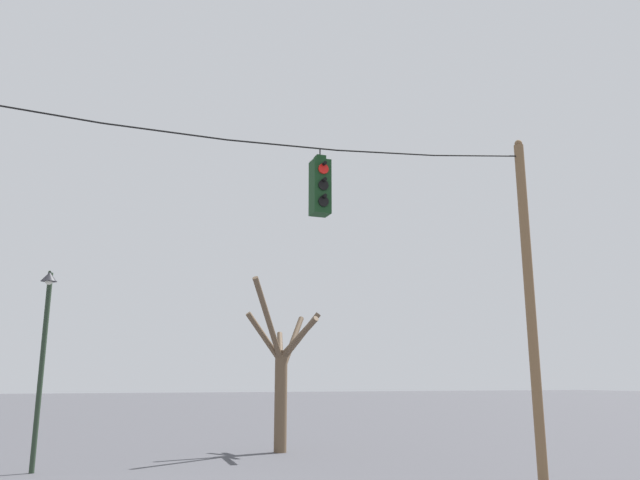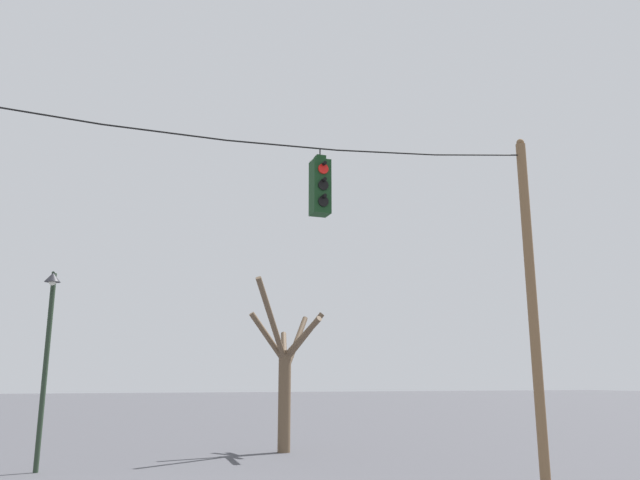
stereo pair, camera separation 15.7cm
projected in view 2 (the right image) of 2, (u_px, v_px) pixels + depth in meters
utility_pole_right at (532, 304)px, 12.91m from camera, size 0.21×0.21×7.25m
span_wire at (167, 123)px, 11.06m from camera, size 15.14×0.03×0.56m
traffic_light_over_intersection at (320, 187)px, 11.81m from camera, size 0.34×0.46×1.31m
street_lamp at (48, 337)px, 14.82m from camera, size 0.37×0.65×4.63m
bare_tree at (286, 371)px, 18.74m from camera, size 2.46×2.93×4.98m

